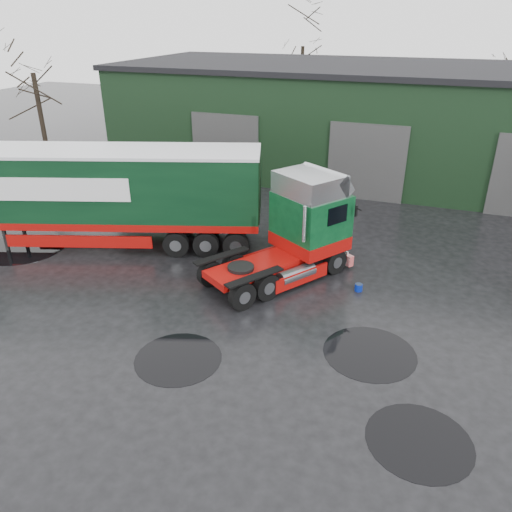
{
  "coord_description": "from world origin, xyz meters",
  "views": [
    {
      "loc": [
        5.36,
        -11.95,
        9.0
      ],
      "look_at": [
        0.21,
        2.12,
        1.7
      ],
      "focal_mm": 35.0,
      "sensor_mm": 36.0,
      "label": 1
    }
  ],
  "objects_px": {
    "trailer_left": "(100,198)",
    "tree_left": "(39,104)",
    "warehouse": "(384,119)",
    "wash_bucket": "(359,287)",
    "tree_back_a": "(302,71)",
    "hero_tractor": "(275,232)"
  },
  "relations": [
    {
      "from": "warehouse",
      "to": "wash_bucket",
      "type": "relative_size",
      "value": 117.02
    },
    {
      "from": "warehouse",
      "to": "trailer_left",
      "type": "distance_m",
      "value": 18.37
    },
    {
      "from": "warehouse",
      "to": "trailer_left",
      "type": "relative_size",
      "value": 2.41
    },
    {
      "from": "warehouse",
      "to": "wash_bucket",
      "type": "height_order",
      "value": "warehouse"
    },
    {
      "from": "warehouse",
      "to": "tree_left",
      "type": "height_order",
      "value": "tree_left"
    },
    {
      "from": "tree_left",
      "to": "hero_tractor",
      "type": "bearing_deg",
      "value": -25.41
    },
    {
      "from": "trailer_left",
      "to": "tree_back_a",
      "type": "distance_m",
      "value": 25.87
    },
    {
      "from": "warehouse",
      "to": "trailer_left",
      "type": "height_order",
      "value": "warehouse"
    },
    {
      "from": "hero_tractor",
      "to": "tree_back_a",
      "type": "relative_size",
      "value": 0.65
    },
    {
      "from": "trailer_left",
      "to": "tree_left",
      "type": "height_order",
      "value": "tree_left"
    },
    {
      "from": "warehouse",
      "to": "tree_back_a",
      "type": "height_order",
      "value": "tree_back_a"
    },
    {
      "from": "wash_bucket",
      "to": "tree_back_a",
      "type": "height_order",
      "value": "tree_back_a"
    },
    {
      "from": "wash_bucket",
      "to": "tree_left",
      "type": "distance_m",
      "value": 22.35
    },
    {
      "from": "warehouse",
      "to": "tree_left",
      "type": "distance_m",
      "value": 20.64
    },
    {
      "from": "warehouse",
      "to": "hero_tractor",
      "type": "relative_size",
      "value": 5.21
    },
    {
      "from": "trailer_left",
      "to": "tree_back_a",
      "type": "xyz_separation_m",
      "value": [
        1.5,
        25.69,
        2.66
      ]
    },
    {
      "from": "hero_tractor",
      "to": "wash_bucket",
      "type": "bearing_deg",
      "value": 37.11
    },
    {
      "from": "hero_tractor",
      "to": "trailer_left",
      "type": "xyz_separation_m",
      "value": [
        -7.82,
        0.54,
        0.16
      ]
    },
    {
      "from": "tree_back_a",
      "to": "hero_tractor",
      "type": "bearing_deg",
      "value": -76.46
    },
    {
      "from": "trailer_left",
      "to": "wash_bucket",
      "type": "bearing_deg",
      "value": -109.94
    },
    {
      "from": "trailer_left",
      "to": "tree_left",
      "type": "distance_m",
      "value": 12.41
    },
    {
      "from": "wash_bucket",
      "to": "hero_tractor",
      "type": "bearing_deg",
      "value": -176.03
    }
  ]
}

